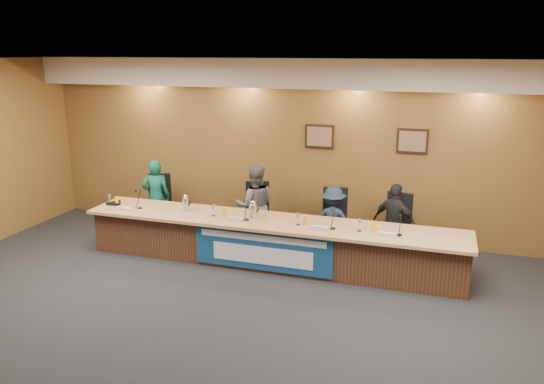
{
  "coord_description": "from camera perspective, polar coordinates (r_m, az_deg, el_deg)",
  "views": [
    {
      "loc": [
        2.48,
        -5.16,
        3.34
      ],
      "look_at": [
        -0.05,
        2.61,
        1.14
      ],
      "focal_mm": 35.0,
      "sensor_mm": 36.0,
      "label": 1
    }
  ],
  "objects": [
    {
      "name": "banner_text_upper",
      "position": [
        8.04,
        -1.1,
        -5.01
      ],
      "size": [
        2.0,
        0.01,
        0.1
      ],
      "primitive_type": "cube",
      "color": "silver",
      "rests_on": "banner"
    },
    {
      "name": "water_glass_c",
      "position": [
        8.09,
        2.83,
        -2.95
      ],
      "size": [
        0.08,
        0.08,
        0.18
      ],
      "primitive_type": "cylinder",
      "color": "silver",
      "rests_on": "dais_top"
    },
    {
      "name": "nameplate_c",
      "position": [
        7.87,
        4.99,
        -3.86
      ],
      "size": [
        0.24,
        0.08,
        0.1
      ],
      "primitive_type": "cube",
      "rotation": [
        0.31,
        0.0,
        0.0
      ],
      "color": "white",
      "rests_on": "dais_top"
    },
    {
      "name": "panelist_c",
      "position": [
        8.9,
        6.59,
        -3.09
      ],
      "size": [
        0.76,
        0.44,
        1.16
      ],
      "primitive_type": "imported",
      "rotation": [
        0.0,
        0.0,
        3.16
      ],
      "color": "#172637",
      "rests_on": "floor"
    },
    {
      "name": "soffit",
      "position": [
        9.26,
        2.52,
        12.65
      ],
      "size": [
        10.0,
        0.5,
        0.5
      ],
      "primitive_type": "cube",
      "color": "beige",
      "rests_on": "wall_back"
    },
    {
      "name": "water_glass_b",
      "position": [
        8.56,
        -6.32,
        -2.01
      ],
      "size": [
        0.08,
        0.08,
        0.18
      ],
      "primitive_type": "cylinder",
      "color": "silver",
      "rests_on": "dais_top"
    },
    {
      "name": "juice_glass_d",
      "position": [
        7.93,
        10.91,
        -3.7
      ],
      "size": [
        0.06,
        0.06,
        0.15
      ],
      "primitive_type": "cylinder",
      "color": "#FBAA11",
      "rests_on": "dais_top"
    },
    {
      "name": "microphone_d",
      "position": [
        7.87,
        13.56,
        -4.51
      ],
      "size": [
        0.07,
        0.07,
        0.02
      ],
      "primitive_type": "cylinder",
      "color": "black",
      "rests_on": "dais_top"
    },
    {
      "name": "carafe_left",
      "position": [
        8.89,
        -9.24,
        -1.33
      ],
      "size": [
        0.11,
        0.11,
        0.22
      ],
      "primitive_type": "cylinder",
      "color": "silver",
      "rests_on": "dais_top"
    },
    {
      "name": "wall_back",
      "position": [
        9.65,
        2.82,
        4.67
      ],
      "size": [
        10.0,
        0.04,
        3.2
      ],
      "primitive_type": "cube",
      "color": "brown",
      "rests_on": "floor"
    },
    {
      "name": "nameplate_d",
      "position": [
        7.75,
        12.27,
        -4.46
      ],
      "size": [
        0.24,
        0.08,
        0.1
      ],
      "primitive_type": "cube",
      "rotation": [
        0.31,
        0.0,
        0.0
      ],
      "color": "white",
      "rests_on": "dais_top"
    },
    {
      "name": "juice_glass_c",
      "position": [
        8.1,
        3.64,
        -3.04
      ],
      "size": [
        0.06,
        0.06,
        0.15
      ],
      "primitive_type": "cylinder",
      "color": "#FBAA11",
      "rests_on": "dais_top"
    },
    {
      "name": "office_chair_d",
      "position": [
        8.9,
        13.05,
        -4.07
      ],
      "size": [
        0.56,
        0.56,
        0.08
      ],
      "primitive_type": "cube",
      "rotation": [
        0.0,
        0.0,
        -0.19
      ],
      "color": "black",
      "rests_on": "floor"
    },
    {
      "name": "microphone_a",
      "position": [
        9.2,
        -14.0,
        -1.67
      ],
      "size": [
        0.07,
        0.07,
        0.02
      ],
      "primitive_type": "cylinder",
      "color": "black",
      "rests_on": "dais_top"
    },
    {
      "name": "juice_glass_a",
      "position": [
        9.47,
        -16.35,
        -0.94
      ],
      "size": [
        0.06,
        0.06,
        0.15
      ],
      "primitive_type": "cylinder",
      "color": "#FBAA11",
      "rests_on": "dais_top"
    },
    {
      "name": "office_chair_a",
      "position": [
        10.17,
        -12.01,
        -1.6
      ],
      "size": [
        0.63,
        0.63,
        0.08
      ],
      "primitive_type": "cube",
      "rotation": [
        0.0,
        0.0,
        0.41
      ],
      "color": "black",
      "rests_on": "floor"
    },
    {
      "name": "speakerphone",
      "position": [
        9.53,
        -16.49,
        -1.17
      ],
      "size": [
        0.32,
        0.32,
        0.05
      ],
      "primitive_type": "cylinder",
      "color": "black",
      "rests_on": "dais_top"
    },
    {
      "name": "panelist_a",
      "position": [
        10.02,
        -12.36,
        -0.53
      ],
      "size": [
        0.6,
        0.51,
        1.4
      ],
      "primitive_type": "imported",
      "rotation": [
        0.0,
        0.0,
        3.53
      ],
      "color": "#0C4F3C",
      "rests_on": "floor"
    },
    {
      "name": "water_glass_d",
      "position": [
        7.91,
        9.4,
        -3.57
      ],
      "size": [
        0.08,
        0.08,
        0.18
      ],
      "primitive_type": "cylinder",
      "color": "silver",
      "rests_on": "dais_top"
    },
    {
      "name": "dais_top",
      "position": [
        8.33,
        -0.25,
        -3.22
      ],
      "size": [
        6.1,
        0.95,
        0.05
      ],
      "primitive_type": "cube",
      "color": "#B18251",
      "rests_on": "dais_body"
    },
    {
      "name": "microphone_b",
      "position": [
        8.33,
        -2.74,
        -2.97
      ],
      "size": [
        0.07,
        0.07,
        0.02
      ],
      "primitive_type": "cylinder",
      "color": "black",
      "rests_on": "dais_top"
    },
    {
      "name": "water_glass_a",
      "position": [
        9.5,
        -17.06,
        -0.86
      ],
      "size": [
        0.08,
        0.08,
        0.18
      ],
      "primitive_type": "cylinder",
      "color": "silver",
      "rests_on": "dais_top"
    },
    {
      "name": "wall_photo_right",
      "position": [
        9.26,
        14.87,
        5.32
      ],
      "size": [
        0.52,
        0.04,
        0.42
      ],
      "primitive_type": "cube",
      "color": "black",
      "rests_on": "wall_back"
    },
    {
      "name": "panelist_b",
      "position": [
        9.22,
        -1.84,
        -1.47
      ],
      "size": [
        0.85,
        0.76,
        1.43
      ],
      "primitive_type": "imported",
      "rotation": [
        0.0,
        0.0,
        3.52
      ],
      "color": "#525257",
      "rests_on": "floor"
    },
    {
      "name": "ceiling",
      "position": [
        5.73,
        -7.88,
        13.52
      ],
      "size": [
        10.0,
        8.0,
        0.04
      ],
      "primitive_type": "cube",
      "color": "silver",
      "rests_on": "wall_back"
    },
    {
      "name": "wall_photo_left",
      "position": [
        9.48,
        5.14,
        5.98
      ],
      "size": [
        0.52,
        0.04,
        0.42
      ],
      "primitive_type": "cube",
      "color": "black",
      "rests_on": "wall_back"
    },
    {
      "name": "banner",
      "position": [
        8.12,
        -1.06,
        -6.3
      ],
      "size": [
        2.2,
        0.02,
        0.65
      ],
      "primitive_type": "cube",
      "color": "navy",
      "rests_on": "dais_body"
    },
    {
      "name": "nameplate_b",
      "position": [
        8.27,
        -4.17,
        -2.88
      ],
      "size": [
        0.24,
        0.08,
        0.1
      ],
      "primitive_type": "cube",
      "rotation": [
        0.31,
        0.0,
        0.0
      ],
      "color": "white",
      "rests_on": "dais_top"
    },
    {
      "name": "nameplate_a",
      "position": [
        9.14,
        -15.92,
        -1.68
      ],
      "size": [
        0.24,
        0.08,
        0.1
      ],
      "primitive_type": "cube",
      "rotation": [
        0.31,
        0.0,
        0.0
      ],
      "color": "white",
      "rests_on": "dais_top"
    },
    {
      "name": "office_chair_b",
      "position": [
        9.37,
        -1.62,
        -2.69
      ],
      "size": [
        0.6,
        0.6,
        0.08
      ],
      "primitive_type": "cube",
      "rotation": [
        0.0,
        0.0,
        0.29
      ],
      "color": "black",
      "rests_on": "floor"
    },
    {
      "name": "carafe_mid",
      "position": [
        8.41,
        -2.03,
        -2.08
      ],
      "size": [
        0.13,
        0.13,
        0.22
      ],
      "primitive_type": "cylinder",
      "color": "silver",
      "rests_on": "dais_top"
    },
    {
      "name": "panelist_d",
      "position": [
        8.75,
        13.05,
        -3.26
      ],
      "size": [
        0.82,
        0.58,
        1.29
      ],
      "primitive_type": "imported",
      "rotation": [
        0.0,
        0.0,
        2.75
      ],
      "color": "black",
      "rests_on": "floor"
    },
    {
      "name": "juice_glass_b",
      "position": [
        8.53,
        -5.1,
        -2.14
      ],
      "size": [
        0.06,
        0.06,
        0.15
      ],
      "primitive_type": "cylinder",
      "color": "#FBAA11",
      "rests_on": "dais_top"
    },
    {
      "name": "microphone_c",
      "position": [
        7.97,
        6.58,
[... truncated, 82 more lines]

